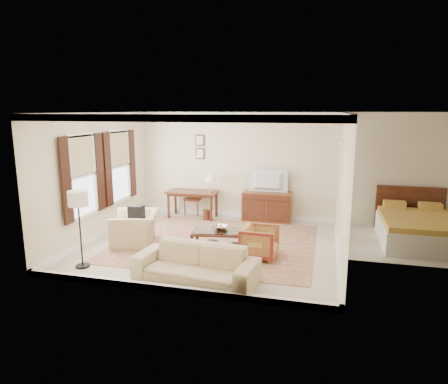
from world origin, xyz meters
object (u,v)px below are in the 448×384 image
at_px(writing_desk, 193,195).
at_px(tv, 268,174).
at_px(sideboard, 267,207).
at_px(club_armchair, 135,223).
at_px(striped_armchair, 260,241).
at_px(sofa, 196,258).
at_px(coffee_table, 219,235).

xyz_separation_m(writing_desk, tv, (2.05, 0.15, 0.65)).
bearing_deg(sideboard, writing_desk, -175.38).
height_order(writing_desk, club_armchair, club_armchair).
xyz_separation_m(writing_desk, club_armchair, (-0.53, -2.42, -0.17)).
relative_size(striped_armchair, sofa, 0.34).
xyz_separation_m(club_armchair, sofa, (1.93, -1.56, -0.06)).
bearing_deg(sideboard, striped_armchair, -84.63).
bearing_deg(writing_desk, striped_armchair, -48.17).
distance_m(writing_desk, sofa, 4.23).
relative_size(tv, club_armchair, 0.91).
bearing_deg(club_armchair, tv, 118.19).
bearing_deg(sofa, sideboard, 88.08).
bearing_deg(writing_desk, sofa, -70.51).
bearing_deg(sofa, tv, 88.04).
distance_m(writing_desk, club_armchair, 2.48).
height_order(tv, coffee_table, tv).
xyz_separation_m(striped_armchair, club_armchair, (-2.83, 0.16, 0.12)).
bearing_deg(writing_desk, tv, 4.07).
height_order(tv, club_armchair, tv).
relative_size(tv, sofa, 0.46).
distance_m(sideboard, tv, 0.90).
bearing_deg(coffee_table, tv, 76.36).
height_order(club_armchair, sofa, club_armchair).
relative_size(coffee_table, club_armchair, 1.09).
relative_size(coffee_table, striped_armchair, 1.66).
distance_m(coffee_table, club_armchair, 1.95).
bearing_deg(club_armchair, sideboard, 118.41).
bearing_deg(writing_desk, coffee_table, -59.73).
height_order(sideboard, striped_armchair, sideboard).
bearing_deg(sofa, coffee_table, 96.36).
height_order(sideboard, club_armchair, club_armchair).
relative_size(sideboard, striped_armchair, 1.80).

